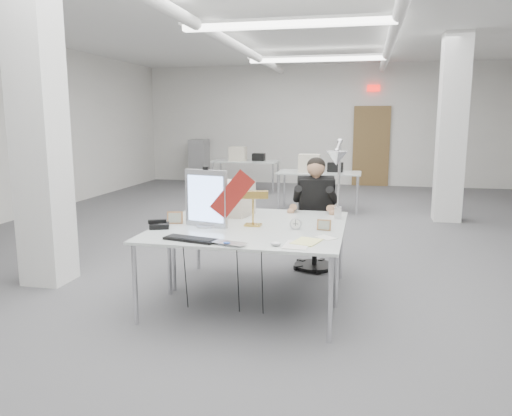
{
  "coord_description": "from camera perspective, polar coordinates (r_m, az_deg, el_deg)",
  "views": [
    {
      "loc": [
        1.07,
        -6.7,
        1.79
      ],
      "look_at": [
        0.04,
        -2.0,
        0.92
      ],
      "focal_mm": 35.0,
      "sensor_mm": 36.0,
      "label": 1
    }
  ],
  "objects": [
    {
      "name": "paper_stack_b",
      "position": [
        4.24,
        5.81,
        -3.84
      ],
      "size": [
        0.27,
        0.32,
        0.01
      ],
      "primitive_type": "cube",
      "rotation": [
        0.0,
        0.0,
        -0.27
      ],
      "color": "#EAE98C",
      "rests_on": "desk_main"
    },
    {
      "name": "pennant",
      "position": [
        4.67,
        -2.69,
        1.58
      ],
      "size": [
        0.4,
        0.18,
        0.47
      ],
      "primitive_type": "cube",
      "rotation": [
        0.0,
        -0.87,
        0.41
      ],
      "color": "maroon",
      "rests_on": "monitor"
    },
    {
      "name": "paper_stack_a",
      "position": [
        4.13,
        4.67,
        -4.23
      ],
      "size": [
        0.21,
        0.29,
        0.01
      ],
      "primitive_type": "cube",
      "rotation": [
        0.0,
        0.0,
        -0.05
      ],
      "color": "silver",
      "rests_on": "desk_main"
    },
    {
      "name": "desk_main",
      "position": [
        4.46,
        -1.88,
        -3.31
      ],
      "size": [
        1.8,
        0.9,
        0.02
      ],
      "primitive_type": "cube",
      "color": "silver",
      "rests_on": "room_shell"
    },
    {
      "name": "office_chair",
      "position": [
        5.98,
        6.77,
        -2.27
      ],
      "size": [
        0.58,
        0.58,
        1.0
      ],
      "primitive_type": null,
      "rotation": [
        0.0,
        0.0,
        0.21
      ],
      "color": "black",
      "rests_on": "room_shell"
    },
    {
      "name": "beige_monitor",
      "position": [
        5.36,
        -2.72,
        1.11
      ],
      "size": [
        0.45,
        0.44,
        0.37
      ],
      "primitive_type": "cube",
      "rotation": [
        0.0,
        0.0,
        -0.2
      ],
      "color": "#BEB19E",
      "rests_on": "desk_second"
    },
    {
      "name": "mouse",
      "position": [
        4.09,
        2.26,
        -4.11
      ],
      "size": [
        0.09,
        0.06,
        0.04
      ],
      "primitive_type": "ellipsoid",
      "rotation": [
        0.0,
        0.0,
        0.0
      ],
      "color": "#B2B2B6",
      "rests_on": "desk_main"
    },
    {
      "name": "bg_desk_a",
      "position": [
        9.79,
        7.24,
        4.04
      ],
      "size": [
        1.6,
        0.8,
        0.02
      ],
      "primitive_type": "cube",
      "color": "silver",
      "rests_on": "room_shell"
    },
    {
      "name": "monitor",
      "position": [
        4.79,
        -5.72,
        1.09
      ],
      "size": [
        0.44,
        0.15,
        0.55
      ],
      "primitive_type": "cube",
      "rotation": [
        0.0,
        0.0,
        -0.24
      ],
      "color": "#B6B6BB",
      "rests_on": "desk_main"
    },
    {
      "name": "filing_cabinet",
      "position": [
        14.16,
        -6.5,
        5.37
      ],
      "size": [
        0.45,
        0.55,
        1.2
      ],
      "primitive_type": "cube",
      "color": "gray",
      "rests_on": "room_shell"
    },
    {
      "name": "laptop",
      "position": [
        4.09,
        -3.37,
        -4.22
      ],
      "size": [
        0.33,
        0.26,
        0.02
      ],
      "primitive_type": "imported",
      "rotation": [
        0.0,
        0.0,
        -0.28
      ],
      "color": "#AEAEB2",
      "rests_on": "desk_main"
    },
    {
      "name": "bg_desk_b",
      "position": [
        12.29,
        -1.16,
        5.36
      ],
      "size": [
        1.6,
        0.8,
        0.02
      ],
      "primitive_type": "cube",
      "color": "silver",
      "rests_on": "room_shell"
    },
    {
      "name": "desk_second",
      "position": [
        5.31,
        0.51,
        -1.09
      ],
      "size": [
        1.8,
        0.9,
        0.02
      ],
      "primitive_type": "cube",
      "color": "silver",
      "rests_on": "room_shell"
    },
    {
      "name": "bankers_lamp",
      "position": [
        4.82,
        -0.35,
        -0.26
      ],
      "size": [
        0.29,
        0.16,
        0.31
      ],
      "primitive_type": null,
      "rotation": [
        0.0,
        0.0,
        0.22
      ],
      "color": "#BF7E3B",
      "rests_on": "desk_main"
    },
    {
      "name": "keyboard",
      "position": [
        4.31,
        -7.49,
        -3.55
      ],
      "size": [
        0.49,
        0.25,
        0.02
      ],
      "primitive_type": "cube",
      "rotation": [
        0.0,
        0.0,
        -0.22
      ],
      "color": "black",
      "rests_on": "desk_main"
    },
    {
      "name": "paper_stack_c",
      "position": [
        4.4,
        7.98,
        -3.37
      ],
      "size": [
        0.22,
        0.21,
        0.01
      ],
      "primitive_type": "cube",
      "rotation": [
        0.0,
        0.0,
        -0.74
      ],
      "color": "silver",
      "rests_on": "desk_main"
    },
    {
      "name": "desk_phone",
      "position": [
        4.83,
        -10.99,
        -2.0
      ],
      "size": [
        0.23,
        0.22,
        0.05
      ],
      "primitive_type": "cube",
      "rotation": [
        0.0,
        0.0,
        0.37
      ],
      "color": "black",
      "rests_on": "desk_main"
    },
    {
      "name": "seated_person",
      "position": [
        5.86,
        6.8,
        1.46
      ],
      "size": [
        0.55,
        0.64,
        0.84
      ],
      "primitive_type": null,
      "rotation": [
        0.0,
        0.0,
        0.21
      ],
      "color": "black",
      "rests_on": "office_chair"
    },
    {
      "name": "picture_frame_left",
      "position": [
        5.0,
        -9.24,
        -1.09
      ],
      "size": [
        0.16,
        0.08,
        0.12
      ],
      "primitive_type": "cube",
      "rotation": [
        -0.21,
        0.0,
        0.25
      ],
      "color": "#AE754B",
      "rests_on": "desk_main"
    },
    {
      "name": "room_shell",
      "position": [
        6.91,
        3.83,
        9.46
      ],
      "size": [
        10.04,
        14.04,
        3.24
      ],
      "color": "#4D4D4F",
      "rests_on": "ground"
    },
    {
      "name": "picture_frame_right",
      "position": [
        4.69,
        7.78,
        -1.93
      ],
      "size": [
        0.13,
        0.04,
        0.1
      ],
      "primitive_type": "cube",
      "rotation": [
        -0.21,
        0.0,
        -0.09
      ],
      "color": "#AB7649",
      "rests_on": "desk_main"
    },
    {
      "name": "desk_clock",
      "position": [
        4.7,
        4.57,
        -1.84
      ],
      "size": [
        0.11,
        0.04,
        0.11
      ],
      "primitive_type": "cylinder",
      "rotation": [
        1.57,
        0.0,
        -0.05
      ],
      "color": "#A4A3A7",
      "rests_on": "desk_main"
    },
    {
      "name": "architect_lamp",
      "position": [
        4.95,
        9.33,
        3.68
      ],
      "size": [
        0.54,
        0.78,
        0.95
      ],
      "primitive_type": null,
      "rotation": [
        0.0,
        0.0,
        -0.43
      ],
      "color": "silver",
      "rests_on": "desk_second"
    }
  ]
}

